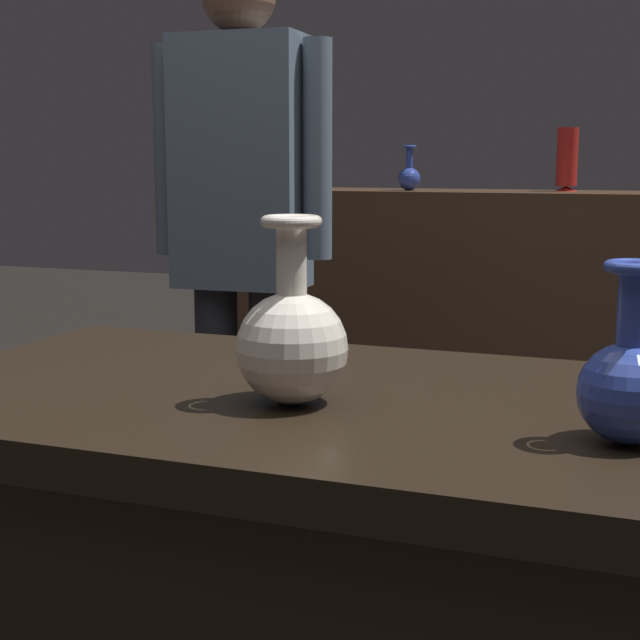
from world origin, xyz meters
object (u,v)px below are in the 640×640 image
object	(u,v)px
vase_tall_behind	(629,383)
shelf_vase_left	(409,176)
vase_centerpiece	(292,341)
shelf_vase_center	(567,160)
visitor_near_left	(242,229)

from	to	relation	value
vase_tall_behind	shelf_vase_left	world-z (taller)	shelf_vase_left
vase_centerpiece	vase_tall_behind	world-z (taller)	vase_centerpiece
vase_centerpiece	shelf_vase_center	distance (m)	2.35
shelf_vase_left	visitor_near_left	xyz separation A→B (m)	(-0.13, -1.09, -0.11)
shelf_vase_left	shelf_vase_center	world-z (taller)	shelf_vase_center
vase_tall_behind	shelf_vase_center	xyz separation A→B (m)	(-0.35, 2.37, 0.23)
shelf_vase_left	visitor_near_left	size ratio (longest dim) A/B	0.10
vase_tall_behind	shelf_vase_center	size ratio (longest dim) A/B	0.90
vase_centerpiece	vase_tall_behind	bearing A→B (deg)	-4.06
shelf_vase_center	visitor_near_left	size ratio (longest dim) A/B	0.14
vase_tall_behind	shelf_vase_center	world-z (taller)	shelf_vase_center
vase_centerpiece	vase_tall_behind	distance (m)	0.39
shelf_vase_left	vase_tall_behind	bearing A→B (deg)	-68.80
vase_tall_behind	visitor_near_left	world-z (taller)	visitor_near_left
shelf_vase_left	visitor_near_left	bearing A→B (deg)	-96.65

